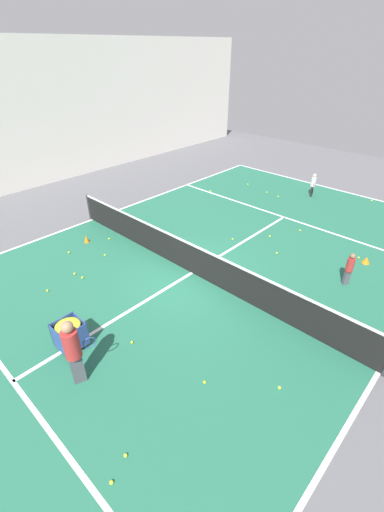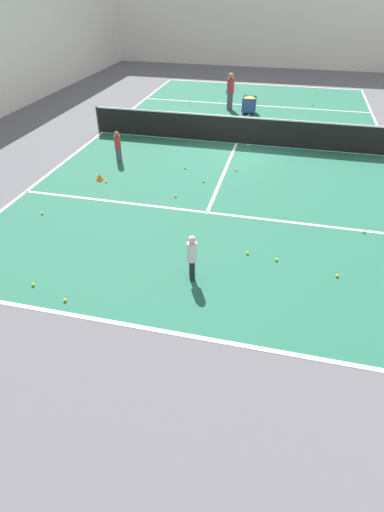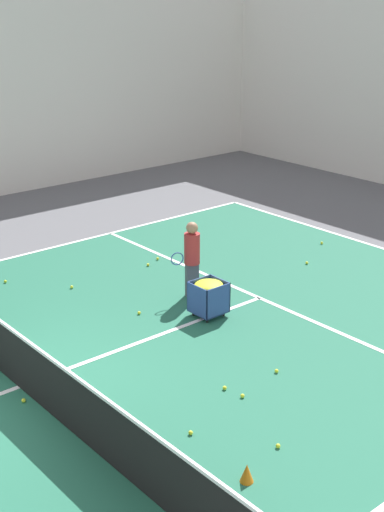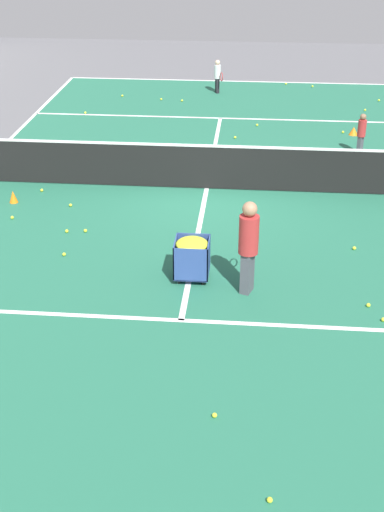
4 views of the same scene
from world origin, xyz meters
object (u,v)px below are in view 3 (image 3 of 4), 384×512
Objects in this scene: ball_cart at (209,291)px; training_cone_1 at (247,473)px; tennis_net at (16,358)px; coach_at_net at (192,254)px.

training_cone_1 is at bearing -35.75° from ball_cart.
training_cone_1 is at bearing 15.92° from tennis_net.
coach_at_net is at bearing 102.52° from tennis_net.
tennis_net is 15.45× the size of ball_cart.
coach_at_net is (-1.02, 4.59, 0.41)m from tennis_net.
ball_cart is at bearing 90.62° from tennis_net.
tennis_net is 6.97× the size of coach_at_net.
tennis_net is at bearing 32.83° from coach_at_net.
ball_cart is 2.77× the size of training_cone_1.
ball_cart reaches higher than training_cone_1.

